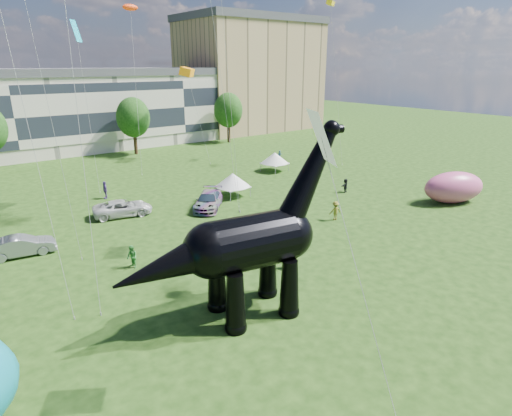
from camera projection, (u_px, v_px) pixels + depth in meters
ground at (373, 318)px, 24.46m from camera, size 220.00×220.00×0.00m
terrace_row at (8, 118)px, 64.42m from camera, size 78.00×11.00×12.00m
apartment_block at (250, 77)px, 92.82m from camera, size 28.00×18.00×22.00m
tree_mid_right at (133, 114)px, 66.83m from camera, size 5.20×5.20×9.44m
tree_far_right at (228, 107)px, 77.23m from camera, size 5.20×5.20×9.44m
dinosaur_sculpture at (243, 247)px, 23.55m from camera, size 13.82×4.68×11.24m
car_grey at (22, 246)px, 32.21m from camera, size 4.90×2.30×1.55m
car_white at (123, 208)px, 40.71m from camera, size 5.89×3.72×1.52m
car_dark at (208, 200)px, 42.73m from camera, size 5.52×5.79×1.65m
gazebo_near at (233, 180)px, 46.41m from camera, size 3.87×3.87×2.58m
gazebo_far at (275, 158)px, 57.31m from camera, size 4.15×4.15×2.55m
inflatable_pink at (454, 187)px, 44.32m from camera, size 7.33×5.68×3.28m
visitors at (224, 233)px, 34.49m from camera, size 47.97×42.74×1.89m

